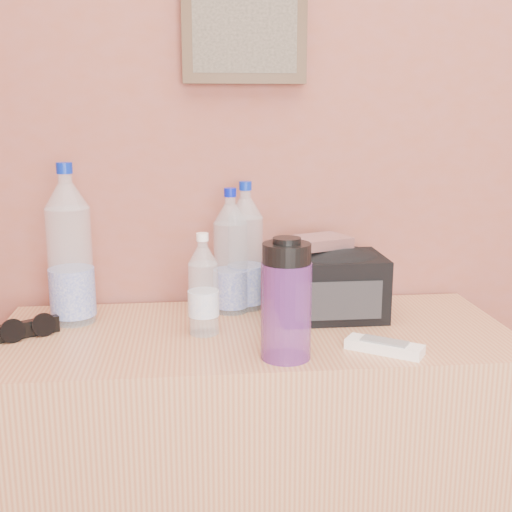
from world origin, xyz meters
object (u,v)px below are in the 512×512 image
at_px(pet_large_a, 70,253).
at_px(nalgene_bottle, 286,300).
at_px(toiletry_bag, 330,282).
at_px(pet_small, 203,290).
at_px(foil_packet, 322,242).
at_px(pet_large_b, 231,258).
at_px(dresser, 255,474).
at_px(ac_remote, 384,347).
at_px(sunglasses, 26,329).
at_px(pet_large_c, 246,253).

distance_m(pet_large_a, nalgene_bottle, 0.54).
xyz_separation_m(nalgene_bottle, toiletry_bag, (0.15, 0.26, -0.04)).
relative_size(pet_small, foil_packet, 1.91).
xyz_separation_m(pet_large_b, nalgene_bottle, (0.09, -0.32, -0.01)).
relative_size(dresser, ac_remote, 7.33).
bearing_deg(pet_large_a, toiletry_bag, -1.91).
bearing_deg(ac_remote, pet_large_b, 168.59).
bearing_deg(pet_large_b, nalgene_bottle, -74.33).
distance_m(dresser, ac_remote, 0.48).
bearing_deg(ac_remote, dresser, -177.22).
xyz_separation_m(nalgene_bottle, sunglasses, (-0.55, 0.18, -0.10)).
height_order(pet_large_b, foil_packet, pet_large_b).
height_order(nalgene_bottle, foil_packet, nalgene_bottle).
height_order(toiletry_bag, foil_packet, foil_packet).
bearing_deg(dresser, sunglasses, 178.81).
bearing_deg(foil_packet, pet_small, -160.11).
bearing_deg(pet_large_c, foil_packet, -24.09).
bearing_deg(sunglasses, dresser, -31.75).
xyz_separation_m(pet_large_a, foil_packet, (0.59, -0.01, 0.02)).
bearing_deg(toiletry_bag, pet_large_b, 165.31).
height_order(pet_small, nalgene_bottle, nalgene_bottle).
distance_m(pet_large_b, ac_remote, 0.45).
bearing_deg(pet_small, pet_large_a, 159.46).
bearing_deg(pet_small, toiletry_bag, 16.92).
height_order(pet_large_b, pet_small, pet_large_b).
distance_m(pet_large_b, foil_packet, 0.22).
height_order(dresser, pet_small, pet_small).
distance_m(pet_large_b, pet_small, 0.17).
distance_m(pet_large_a, pet_large_c, 0.42).
height_order(dresser, ac_remote, ac_remote).
bearing_deg(pet_large_a, nalgene_bottle, -30.75).
distance_m(pet_large_c, ac_remote, 0.44).
relative_size(pet_small, sunglasses, 1.60).
distance_m(pet_small, nalgene_bottle, 0.23).
bearing_deg(ac_remote, pet_large_c, 162.28).
bearing_deg(nalgene_bottle, ac_remote, 2.46).
height_order(dresser, sunglasses, sunglasses).
height_order(pet_small, ac_remote, pet_small).
distance_m(nalgene_bottle, ac_remote, 0.24).
relative_size(dresser, pet_large_a, 3.11).
bearing_deg(pet_large_c, pet_large_a, -170.70).
distance_m(pet_large_a, pet_large_b, 0.38).
xyz_separation_m(pet_small, sunglasses, (-0.39, 0.01, -0.08)).
relative_size(dresser, pet_small, 5.09).
relative_size(pet_large_a, sunglasses, 2.62).
bearing_deg(pet_large_b, dresser, -73.93).
relative_size(pet_large_b, ac_remote, 1.94).
relative_size(pet_large_b, sunglasses, 2.15).
height_order(pet_large_a, toiletry_bag, pet_large_a).
xyz_separation_m(dresser, pet_large_c, (-0.00, 0.18, 0.50)).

